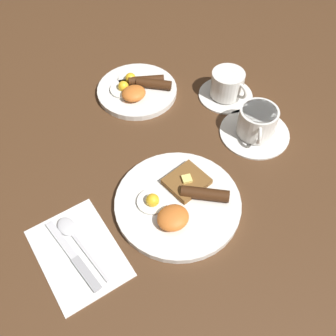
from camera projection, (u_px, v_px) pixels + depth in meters
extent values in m
plane|color=#4C301C|center=(178.00, 205.00, 0.83)|extent=(3.00, 3.00, 0.00)
cylinder|color=silver|center=(178.00, 203.00, 0.83)|extent=(0.27, 0.27, 0.01)
cylinder|color=white|center=(152.00, 202.00, 0.82)|extent=(0.06, 0.06, 0.01)
sphere|color=yellow|center=(152.00, 200.00, 0.81)|extent=(0.03, 0.03, 0.03)
ellipsoid|color=orange|center=(173.00, 218.00, 0.78)|extent=(0.07, 0.06, 0.03)
cylinder|color=#3D210F|center=(205.00, 194.00, 0.82)|extent=(0.09, 0.08, 0.03)
cube|color=brown|center=(187.00, 182.00, 0.85)|extent=(0.10, 0.09, 0.01)
cube|color=#F4E072|center=(187.00, 179.00, 0.84)|extent=(0.02, 0.02, 0.01)
cylinder|color=silver|center=(137.00, 91.00, 1.05)|extent=(0.21, 0.21, 0.01)
cylinder|color=white|center=(124.00, 89.00, 1.03)|extent=(0.07, 0.07, 0.01)
sphere|color=yellow|center=(123.00, 86.00, 1.03)|extent=(0.03, 0.03, 0.03)
cylinder|color=white|center=(131.00, 80.00, 1.06)|extent=(0.07, 0.07, 0.01)
sphere|color=yellow|center=(130.00, 78.00, 1.05)|extent=(0.03, 0.03, 0.03)
ellipsoid|color=orange|center=(134.00, 93.00, 1.01)|extent=(0.06, 0.06, 0.03)
cylinder|color=#3D210F|center=(154.00, 84.00, 1.03)|extent=(0.08, 0.08, 0.02)
cylinder|color=#3E2110|center=(146.00, 80.00, 1.04)|extent=(0.09, 0.06, 0.02)
cylinder|color=silver|center=(255.00, 132.00, 0.96)|extent=(0.17, 0.17, 0.01)
cylinder|color=silver|center=(257.00, 121.00, 0.93)|extent=(0.09, 0.09, 0.07)
cylinder|color=#56331E|center=(260.00, 111.00, 0.90)|extent=(0.08, 0.08, 0.00)
torus|color=silver|center=(259.00, 134.00, 0.90)|extent=(0.03, 0.04, 0.05)
cylinder|color=silver|center=(226.00, 95.00, 1.04)|extent=(0.14, 0.14, 0.01)
cylinder|color=silver|center=(227.00, 84.00, 1.01)|extent=(0.08, 0.08, 0.07)
cylinder|color=#56331E|center=(229.00, 74.00, 0.99)|extent=(0.07, 0.07, 0.00)
torus|color=silver|center=(240.00, 91.00, 0.99)|extent=(0.02, 0.05, 0.04)
cube|color=white|center=(78.00, 253.00, 0.77)|extent=(0.15, 0.21, 0.01)
cube|color=silver|center=(61.00, 240.00, 0.78)|extent=(0.03, 0.10, 0.00)
cube|color=#9E9EA3|center=(86.00, 274.00, 0.73)|extent=(0.03, 0.08, 0.01)
ellipsoid|color=silver|center=(67.00, 226.00, 0.79)|extent=(0.04, 0.05, 0.01)
cube|color=silver|center=(90.00, 257.00, 0.75)|extent=(0.02, 0.12, 0.00)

